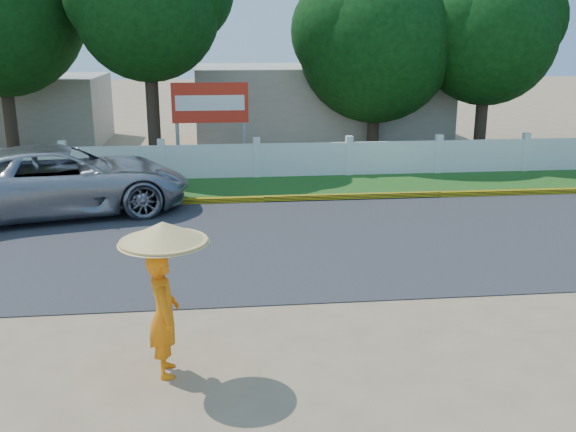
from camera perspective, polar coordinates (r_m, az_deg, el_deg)
The scene contains 11 objects.
ground at distance 10.13m, azimuth 1.25°, elevation -10.19°, with size 120.00×120.00×0.00m, color #9E8460.
road at distance 14.29m, azimuth -1.09°, elevation -2.26°, with size 60.00×7.00×0.02m, color #38383A.
grass_verge at distance 19.33m, azimuth -2.51°, elevation 2.56°, with size 60.00×3.50×0.03m, color #2D601E.
curb at distance 17.67m, azimuth -2.14°, elevation 1.51°, with size 40.00×0.18×0.16m, color yellow.
fence at distance 20.63m, azimuth -2.79°, elevation 4.92°, with size 40.00×0.10×1.10m, color silver.
building_near at distance 27.50m, azimuth 2.62°, elevation 9.87°, with size 10.00×6.00×3.20m, color #B7AD99.
building_far at distance 29.53m, azimuth -23.82°, elevation 8.58°, with size 8.00×5.00×2.80m, color #B7AD99.
vehicle at distance 17.32m, azimuth -19.44°, elevation 3.04°, with size 2.93×6.35×1.76m, color #98999F.
monk_with_parasol at distance 8.56m, azimuth -11.01°, elevation -5.31°, with size 1.18×1.18×2.15m.
billboard at distance 21.45m, azimuth -6.93°, elevation 9.54°, with size 2.50×0.13×2.95m.
tree_row at distance 23.60m, azimuth 2.02°, elevation 17.25°, with size 36.36×7.75×9.40m.
Camera 1 is at (-1.21, -9.03, 4.44)m, focal length 40.00 mm.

